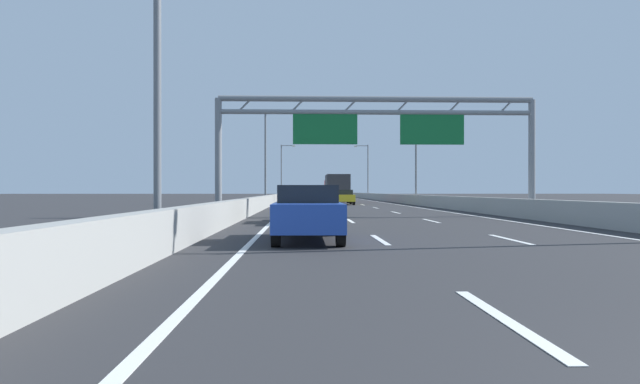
% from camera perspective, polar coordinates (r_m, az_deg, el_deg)
% --- Properties ---
extents(ground_plane, '(260.00, 260.00, 0.00)m').
position_cam_1_polar(ground_plane, '(102.08, 0.34, -0.61)').
color(ground_plane, '#2D2D30').
extents(lane_dash_left_0, '(0.16, 3.00, 0.01)m').
position_cam_1_polar(lane_dash_left_0, '(6.04, 19.13, -12.74)').
color(lane_dash_left_0, white).
rests_on(lane_dash_left_0, ground_plane).
extents(lane_dash_left_1, '(0.16, 3.00, 0.01)m').
position_cam_1_polar(lane_dash_left_1, '(14.71, 6.42, -5.10)').
color(lane_dash_left_1, white).
rests_on(lane_dash_left_1, ground_plane).
extents(lane_dash_left_2, '(0.16, 3.00, 0.01)m').
position_cam_1_polar(lane_dash_left_2, '(23.63, 3.27, -3.12)').
color(lane_dash_left_2, white).
rests_on(lane_dash_left_2, ground_plane).
extents(lane_dash_left_3, '(0.16, 3.00, 0.01)m').
position_cam_1_polar(lane_dash_left_3, '(32.59, 1.85, -2.22)').
color(lane_dash_left_3, white).
rests_on(lane_dash_left_3, ground_plane).
extents(lane_dash_left_4, '(0.16, 3.00, 0.01)m').
position_cam_1_polar(lane_dash_left_4, '(41.57, 1.05, -1.71)').
color(lane_dash_left_4, white).
rests_on(lane_dash_left_4, ground_plane).
extents(lane_dash_left_5, '(0.16, 3.00, 0.01)m').
position_cam_1_polar(lane_dash_left_5, '(50.56, 0.53, -1.38)').
color(lane_dash_left_5, white).
rests_on(lane_dash_left_5, ground_plane).
extents(lane_dash_left_6, '(0.16, 3.00, 0.01)m').
position_cam_1_polar(lane_dash_left_6, '(59.55, 0.17, -1.15)').
color(lane_dash_left_6, white).
rests_on(lane_dash_left_6, ground_plane).
extents(lane_dash_left_7, '(0.16, 3.00, 0.01)m').
position_cam_1_polar(lane_dash_left_7, '(68.54, -0.10, -0.98)').
color(lane_dash_left_7, white).
rests_on(lane_dash_left_7, ground_plane).
extents(lane_dash_left_8, '(0.16, 3.00, 0.01)m').
position_cam_1_polar(lane_dash_left_8, '(77.54, -0.30, -0.85)').
color(lane_dash_left_8, white).
rests_on(lane_dash_left_8, ground_plane).
extents(lane_dash_left_9, '(0.16, 3.00, 0.01)m').
position_cam_1_polar(lane_dash_left_9, '(86.53, -0.46, -0.74)').
color(lane_dash_left_9, white).
rests_on(lane_dash_left_9, ground_plane).
extents(lane_dash_left_10, '(0.16, 3.00, 0.01)m').
position_cam_1_polar(lane_dash_left_10, '(95.53, -0.59, -0.66)').
color(lane_dash_left_10, white).
rests_on(lane_dash_left_10, ground_plane).
extents(lane_dash_left_11, '(0.16, 3.00, 0.01)m').
position_cam_1_polar(lane_dash_left_11, '(104.53, -0.70, -0.59)').
color(lane_dash_left_11, white).
rests_on(lane_dash_left_11, ground_plane).
extents(lane_dash_left_12, '(0.16, 3.00, 0.01)m').
position_cam_1_polar(lane_dash_left_12, '(113.52, -0.79, -0.53)').
color(lane_dash_left_12, white).
rests_on(lane_dash_left_12, ground_plane).
extents(lane_dash_left_13, '(0.16, 3.00, 0.01)m').
position_cam_1_polar(lane_dash_left_13, '(122.52, -0.87, -0.48)').
color(lane_dash_left_13, white).
rests_on(lane_dash_left_13, ground_plane).
extents(lane_dash_left_14, '(0.16, 3.00, 0.01)m').
position_cam_1_polar(lane_dash_left_14, '(131.52, -0.94, -0.44)').
color(lane_dash_left_14, white).
rests_on(lane_dash_left_14, ground_plane).
extents(lane_dash_left_15, '(0.16, 3.00, 0.01)m').
position_cam_1_polar(lane_dash_left_15, '(140.52, -1.00, -0.40)').
color(lane_dash_left_15, white).
rests_on(lane_dash_left_15, ground_plane).
extents(lane_dash_left_16, '(0.16, 3.00, 0.01)m').
position_cam_1_polar(lane_dash_left_16, '(149.52, -1.05, -0.37)').
color(lane_dash_left_16, white).
rests_on(lane_dash_left_16, ground_plane).
extents(lane_dash_left_17, '(0.16, 3.00, 0.01)m').
position_cam_1_polar(lane_dash_left_17, '(158.52, -1.10, -0.34)').
color(lane_dash_left_17, white).
rests_on(lane_dash_left_17, ground_plane).
extents(lane_dash_right_1, '(0.16, 3.00, 0.01)m').
position_cam_1_polar(lane_dash_right_1, '(15.64, 19.64, -4.80)').
color(lane_dash_right_1, white).
rests_on(lane_dash_right_1, ground_plane).
extents(lane_dash_right_2, '(0.16, 3.00, 0.01)m').
position_cam_1_polar(lane_dash_right_2, '(24.22, 11.80, -3.04)').
color(lane_dash_right_2, white).
rests_on(lane_dash_right_2, ground_plane).
extents(lane_dash_right_3, '(0.16, 3.00, 0.01)m').
position_cam_1_polar(lane_dash_right_3, '(33.02, 8.11, -2.19)').
color(lane_dash_right_3, white).
rests_on(lane_dash_right_3, ground_plane).
extents(lane_dash_right_4, '(0.16, 3.00, 0.01)m').
position_cam_1_polar(lane_dash_right_4, '(41.91, 5.97, -1.69)').
color(lane_dash_right_4, white).
rests_on(lane_dash_right_4, ground_plane).
extents(lane_dash_right_5, '(0.16, 3.00, 0.01)m').
position_cam_1_polar(lane_dash_right_5, '(50.83, 4.59, -1.37)').
color(lane_dash_right_5, white).
rests_on(lane_dash_right_5, ground_plane).
extents(lane_dash_right_6, '(0.16, 3.00, 0.01)m').
position_cam_1_polar(lane_dash_right_6, '(59.78, 3.62, -1.14)').
color(lane_dash_right_6, white).
rests_on(lane_dash_right_6, ground_plane).
extents(lane_dash_right_7, '(0.16, 3.00, 0.01)m').
position_cam_1_polar(lane_dash_right_7, '(68.75, 2.91, -0.98)').
color(lane_dash_right_7, white).
rests_on(lane_dash_right_7, ground_plane).
extents(lane_dash_right_8, '(0.16, 3.00, 0.01)m').
position_cam_1_polar(lane_dash_right_8, '(77.72, 2.35, -0.85)').
color(lane_dash_right_8, white).
rests_on(lane_dash_right_8, ground_plane).
extents(lane_dash_right_9, '(0.16, 3.00, 0.01)m').
position_cam_1_polar(lane_dash_right_9, '(86.69, 1.92, -0.74)').
color(lane_dash_right_9, white).
rests_on(lane_dash_right_9, ground_plane).
extents(lane_dash_right_10, '(0.16, 3.00, 0.01)m').
position_cam_1_polar(lane_dash_right_10, '(95.68, 1.56, -0.66)').
color(lane_dash_right_10, white).
rests_on(lane_dash_right_10, ground_plane).
extents(lane_dash_right_11, '(0.16, 3.00, 0.01)m').
position_cam_1_polar(lane_dash_right_11, '(104.66, 1.27, -0.59)').
color(lane_dash_right_11, white).
rests_on(lane_dash_right_11, ground_plane).
extents(lane_dash_right_12, '(0.16, 3.00, 0.01)m').
position_cam_1_polar(lane_dash_right_12, '(113.65, 1.02, -0.53)').
color(lane_dash_right_12, white).
rests_on(lane_dash_right_12, ground_plane).
extents(lane_dash_right_13, '(0.16, 3.00, 0.01)m').
position_cam_1_polar(lane_dash_right_13, '(122.64, 0.81, -0.48)').
color(lane_dash_right_13, white).
rests_on(lane_dash_right_13, ground_plane).
extents(lane_dash_right_14, '(0.16, 3.00, 0.01)m').
position_cam_1_polar(lane_dash_right_14, '(131.63, 0.63, -0.44)').
color(lane_dash_right_14, white).
rests_on(lane_dash_right_14, ground_plane).
extents(lane_dash_right_15, '(0.16, 3.00, 0.01)m').
position_cam_1_polar(lane_dash_right_15, '(140.62, 0.47, -0.40)').
color(lane_dash_right_15, white).
rests_on(lane_dash_right_15, ground_plane).
extents(lane_dash_right_16, '(0.16, 3.00, 0.01)m').
position_cam_1_polar(lane_dash_right_16, '(149.61, 0.33, -0.37)').
color(lane_dash_right_16, white).
rests_on(lane_dash_right_16, ground_plane).
extents(lane_dash_right_17, '(0.16, 3.00, 0.01)m').
position_cam_1_polar(lane_dash_right_17, '(158.60, 0.20, -0.34)').
color(lane_dash_right_17, white).
rests_on(lane_dash_right_17, ground_plane).
extents(edge_line_left, '(0.16, 176.00, 0.01)m').
position_cam_1_polar(edge_line_left, '(90.02, -2.71, -0.71)').
color(edge_line_left, white).
rests_on(edge_line_left, ground_plane).
extents(edge_line_right, '(0.16, 176.00, 0.01)m').
position_cam_1_polar(edge_line_right, '(90.47, 3.95, -0.71)').
color(edge_line_right, white).
rests_on(edge_line_right, ground_plane).
extents(barrier_left, '(0.45, 220.00, 0.95)m').
position_cam_1_polar(barrier_left, '(112.04, -3.39, -0.30)').
color(barrier_left, '#9E9E99').
rests_on(barrier_left, ground_plane).
extents(barrier_right, '(0.45, 220.00, 0.95)m').
position_cam_1_polar(barrier_right, '(112.52, 3.65, -0.30)').
color(barrier_right, '#9E9E99').
rests_on(barrier_right, ground_plane).
extents(sign_gantry, '(17.03, 0.36, 6.36)m').
position_cam_1_polar(sign_gantry, '(28.51, 6.14, 7.17)').
color(sign_gantry, gray).
rests_on(sign_gantry, ground_plane).
extents(streetlamp_left_near, '(2.58, 0.28, 9.50)m').
position_cam_1_polar(streetlamp_left_near, '(15.00, -16.13, 15.79)').
color(streetlamp_left_near, slate).
rests_on(streetlamp_left_near, ground_plane).
extents(streetlamp_left_mid, '(2.58, 0.28, 9.50)m').
position_cam_1_polar(streetlamp_left_mid, '(54.42, -5.62, 4.41)').
color(streetlamp_left_mid, slate).
rests_on(streetlamp_left_mid, ground_plane).
extents(streetlamp_right_mid, '(2.58, 0.28, 9.50)m').
position_cam_1_polar(streetlamp_right_mid, '(55.48, 10.01, 4.33)').
color(streetlamp_right_mid, slate).
rests_on(streetlamp_right_mid, ground_plane).
extents(streetlamp_left_far, '(2.58, 0.28, 9.50)m').
position_cam_1_polar(streetlamp_left_far, '(94.47, -4.02, 2.60)').
color(streetlamp_left_far, slate).
rests_on(streetlamp_left_far, ground_plane).
extents(streetlamp_right_far, '(2.58, 0.28, 9.50)m').
position_cam_1_polar(streetlamp_right_far, '(95.08, 5.02, 2.58)').
color(streetlamp_right_far, slate).
rests_on(streetlamp_right_far, ground_plane).
extents(blue_car, '(1.78, 4.30, 1.50)m').
position_cam_1_polar(blue_car, '(14.38, -1.32, -2.20)').
color(blue_car, '#2347AD').
rests_on(blue_car, ground_plane).
extents(silver_car, '(1.75, 4.64, 1.52)m').
position_cam_1_polar(silver_car, '(22.75, -0.76, -1.29)').
color(silver_car, '#A8ADB2').
rests_on(silver_car, ground_plane).
extents(black_car, '(1.89, 4.64, 1.53)m').
position_cam_1_polar(black_car, '(93.50, 0.44, -0.20)').
color(black_car, black).
rests_on(black_car, ground_plane).
extents(white_car, '(1.86, 4.16, 1.48)m').
position_cam_1_polar(white_car, '(109.97, -1.57, -0.17)').
color(white_car, silver).
rests_on(white_car, ground_plane).
extents(yellow_car, '(1.72, 4.31, 1.44)m').
position_cam_1_polar(yellow_car, '(51.53, 2.63, -0.52)').
color(yellow_car, yellow).
rests_on(yellow_car, ground_plane).
extents(box_truck, '(2.49, 8.10, 3.12)m').
position_cam_1_polar(box_truck, '(60.24, 1.80, 0.49)').
color(box_truck, '#B21E19').
rests_on(box_truck, ground_plane).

